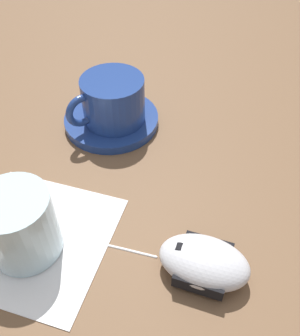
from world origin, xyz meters
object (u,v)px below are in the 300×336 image
(drinking_glass, at_px, (20,225))
(coffee_cup, at_px, (112,100))
(saucer, at_px, (113,120))
(computer_mouse, at_px, (204,262))

(drinking_glass, bearing_deg, coffee_cup, -24.50)
(coffee_cup, bearing_deg, saucer, 11.22)
(saucer, xyz_separation_m, drinking_glass, (-0.22, 0.09, 0.04))
(saucer, bearing_deg, computer_mouse, -159.42)
(saucer, height_order, coffee_cup, coffee_cup)
(coffee_cup, height_order, computer_mouse, coffee_cup)
(saucer, relative_size, coffee_cup, 1.28)
(saucer, xyz_separation_m, computer_mouse, (-0.26, -0.10, 0.01))
(coffee_cup, height_order, drinking_glass, drinking_glass)
(coffee_cup, bearing_deg, drinking_glass, 155.50)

